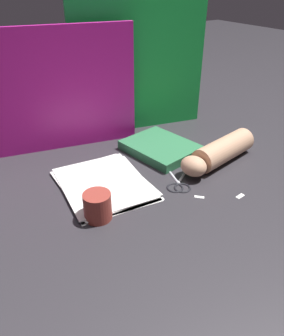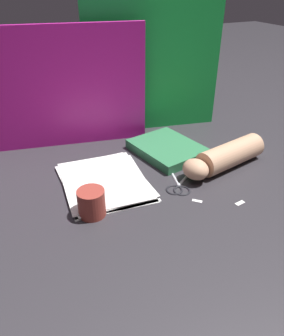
% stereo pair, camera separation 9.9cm
% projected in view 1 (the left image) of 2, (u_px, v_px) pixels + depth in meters
% --- Properties ---
extents(ground_plane, '(6.00, 6.00, 0.00)m').
position_uv_depth(ground_plane, '(156.00, 187.00, 1.02)').
color(ground_plane, '#2D2B30').
extents(backdrop_panel_left, '(0.69, 0.15, 0.43)m').
position_uv_depth(backdrop_panel_left, '(38.00, 93.00, 1.12)').
color(backdrop_panel_left, '#D81E9E').
rests_on(backdrop_panel_left, ground_plane).
extents(backdrop_panel_center, '(0.53, 0.12, 0.59)m').
position_uv_depth(backdrop_panel_center, '(140.00, 55.00, 1.26)').
color(backdrop_panel_center, green).
rests_on(backdrop_panel_center, ground_plane).
extents(paper_stack, '(0.28, 0.32, 0.01)m').
position_uv_depth(paper_stack, '(104.00, 184.00, 1.02)').
color(paper_stack, white).
rests_on(paper_stack, ground_plane).
extents(book_closed, '(0.25, 0.29, 0.03)m').
position_uv_depth(book_closed, '(160.00, 148.00, 1.21)').
color(book_closed, '#2D7247').
rests_on(book_closed, ground_plane).
extents(scissors, '(0.14, 0.16, 0.01)m').
position_uv_depth(scissors, '(178.00, 183.00, 1.02)').
color(scissors, silver).
rests_on(scissors, ground_plane).
extents(hand_forearm, '(0.34, 0.15, 0.08)m').
position_uv_depth(hand_forearm, '(218.00, 153.00, 1.12)').
color(hand_forearm, tan).
rests_on(hand_forearm, ground_plane).
extents(paper_scrap_near, '(0.03, 0.03, 0.00)m').
position_uv_depth(paper_scrap_near, '(199.00, 197.00, 0.97)').
color(paper_scrap_near, white).
rests_on(paper_scrap_near, ground_plane).
extents(paper_scrap_mid, '(0.02, 0.02, 0.00)m').
position_uv_depth(paper_scrap_mid, '(160.00, 199.00, 0.96)').
color(paper_scrap_mid, white).
rests_on(paper_scrap_mid, ground_plane).
extents(paper_scrap_far, '(0.03, 0.02, 0.00)m').
position_uv_depth(paper_scrap_far, '(240.00, 196.00, 0.97)').
color(paper_scrap_far, white).
rests_on(paper_scrap_far, ground_plane).
extents(mug, '(0.08, 0.08, 0.08)m').
position_uv_depth(mug, '(98.00, 206.00, 0.87)').
color(mug, '#99382D').
rests_on(mug, ground_plane).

